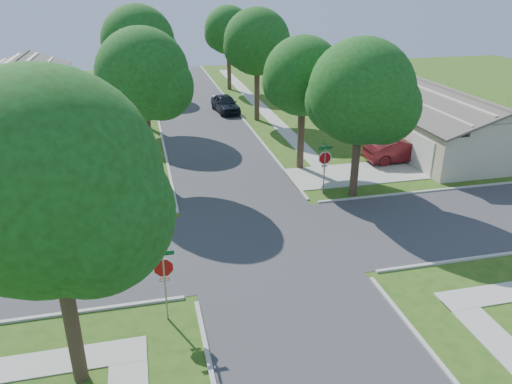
{
  "coord_description": "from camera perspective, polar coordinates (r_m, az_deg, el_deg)",
  "views": [
    {
      "loc": [
        -4.97,
        -19.73,
        11.38
      ],
      "look_at": [
        0.2,
        2.22,
        1.6
      ],
      "focal_mm": 35.0,
      "sensor_mm": 36.0,
      "label": 1
    }
  ],
  "objects": [
    {
      "name": "stop_sign_ne",
      "position": [
        27.89,
        7.87,
        3.63
      ],
      "size": [
        1.05,
        0.8,
        2.98
      ],
      "color": "gray",
      "rests_on": "ground"
    },
    {
      "name": "house_nw_far",
      "position": [
        53.8,
        -25.29,
        10.69
      ],
      "size": [
        8.42,
        13.6,
        4.23
      ],
      "color": "#B3A88D",
      "rests_on": "ground"
    },
    {
      "name": "tree_e_near",
      "position": [
        30.88,
        5.48,
        12.64
      ],
      "size": [
        4.97,
        4.8,
        8.28
      ],
      "color": "#38281C",
      "rests_on": "ground"
    },
    {
      "name": "tree_ne_corner",
      "position": [
        27.11,
        12.0,
        10.62
      ],
      "size": [
        5.8,
        5.6,
        8.66
      ],
      "color": "#38281C",
      "rests_on": "ground"
    },
    {
      "name": "tree_w_mid",
      "position": [
        41.03,
        -13.21,
        16.02
      ],
      "size": [
        5.8,
        5.6,
        9.56
      ],
      "color": "#38281C",
      "rests_on": "ground"
    },
    {
      "name": "house_ne_far",
      "position": [
        53.96,
        10.1,
        12.56
      ],
      "size": [
        8.42,
        13.6,
        4.23
      ],
      "color": "#B3A88D",
      "rests_on": "ground"
    },
    {
      "name": "car_curb_east",
      "position": [
        45.92,
        -3.52,
        10.05
      ],
      "size": [
        2.36,
        4.74,
        1.55
      ],
      "primitive_type": "imported",
      "rotation": [
        0.0,
        0.0,
        0.12
      ],
      "color": "black",
      "rests_on": "ground"
    },
    {
      "name": "car_driveway",
      "position": [
        34.53,
        16.05,
        4.63
      ],
      "size": [
        4.75,
        1.77,
        1.55
      ],
      "primitive_type": "imported",
      "rotation": [
        0.0,
        0.0,
        1.6
      ],
      "color": "#591216",
      "rests_on": "ground"
    },
    {
      "name": "house_ne_near",
      "position": [
        38.48,
        20.48,
        7.11
      ],
      "size": [
        8.42,
        13.6,
        4.23
      ],
      "color": "#B3A88D",
      "rests_on": "ground"
    },
    {
      "name": "road_ns",
      "position": [
        23.31,
        0.78,
        -5.76
      ],
      "size": [
        7.0,
        100.0,
        0.02
      ],
      "primitive_type": "cube",
      "color": "#333335",
      "rests_on": "ground"
    },
    {
      "name": "driveway",
      "position": [
        31.85,
        11.56,
        2.07
      ],
      "size": [
        8.8,
        3.6,
        0.05
      ],
      "primitive_type": "cube",
      "color": "#9E9B91",
      "rests_on": "ground"
    },
    {
      "name": "sidewalk_ne",
      "position": [
        48.4,
        0.35,
        9.87
      ],
      "size": [
        1.2,
        40.0,
        0.04
      ],
      "primitive_type": "cube",
      "color": "#9E9B91",
      "rests_on": "ground"
    },
    {
      "name": "tree_w_far",
      "position": [
        54.06,
        -13.4,
        16.61
      ],
      "size": [
        4.76,
        4.6,
        8.04
      ],
      "color": "#38281C",
      "rests_on": "ground"
    },
    {
      "name": "stop_sign_sw",
      "position": [
        17.7,
        -10.48,
        -8.87
      ],
      "size": [
        1.05,
        0.8,
        2.98
      ],
      "color": "gray",
      "rests_on": "ground"
    },
    {
      "name": "ground",
      "position": [
        23.31,
        0.78,
        -5.77
      ],
      "size": [
        100.0,
        100.0,
        0.0
      ],
      "primitive_type": "plane",
      "color": "#284D15",
      "rests_on": "ground"
    },
    {
      "name": "tree_w_near",
      "position": [
        29.22,
        -12.7,
        12.51
      ],
      "size": [
        5.38,
        5.2,
        8.97
      ],
      "color": "#38281C",
      "rests_on": "ground"
    },
    {
      "name": "tree_e_far",
      "position": [
        54.88,
        -3.13,
        17.77
      ],
      "size": [
        5.17,
        5.0,
        8.72
      ],
      "color": "#38281C",
      "rests_on": "ground"
    },
    {
      "name": "car_curb_west",
      "position": [
        62.55,
        -11.74,
        13.08
      ],
      "size": [
        2.18,
        4.51,
        1.26
      ],
      "primitive_type": "imported",
      "rotation": [
        0.0,
        0.0,
        3.24
      ],
      "color": "black",
      "rests_on": "ground"
    },
    {
      "name": "sidewalk_nw",
      "position": [
        47.14,
        -14.4,
        8.77
      ],
      "size": [
        1.2,
        40.0,
        0.04
      ],
      "primitive_type": "cube",
      "color": "#9E9B91",
      "rests_on": "ground"
    },
    {
      "name": "tree_e_mid",
      "position": [
        42.2,
        0.19,
        16.47
      ],
      "size": [
        5.59,
        5.4,
        9.21
      ],
      "color": "#38281C",
      "rests_on": "ground"
    },
    {
      "name": "tree_sw_corner",
      "position": [
        13.95,
        -22.42,
        0.06
      ],
      "size": [
        6.21,
        6.0,
        9.55
      ],
      "color": "#38281C",
      "rests_on": "ground"
    }
  ]
}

